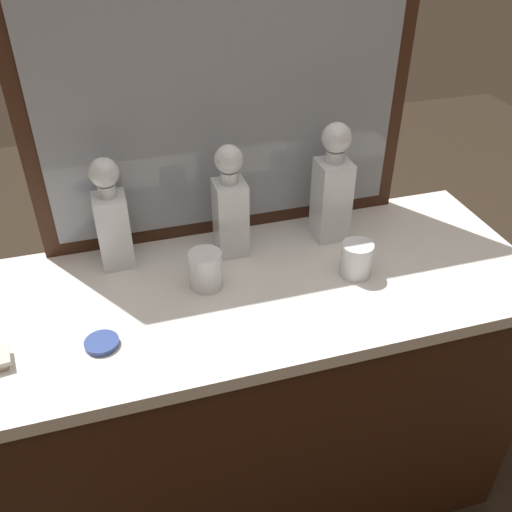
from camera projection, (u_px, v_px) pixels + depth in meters
The scene contains 9 objects.
ground_plane at pixel (256, 481), 1.82m from camera, with size 6.00×6.00×0.00m, color #2D2319.
dresser at pixel (256, 397), 1.58m from camera, with size 1.39×0.56×0.81m.
dresser_mirror at pixel (225, 105), 1.35m from camera, with size 0.97×0.03×0.70m.
crystal_decanter_far_right at pixel (113, 224), 1.35m from camera, with size 0.08×0.08×0.29m.
crystal_decanter_rear at pixel (332, 193), 1.45m from camera, with size 0.08×0.08×0.32m.
crystal_decanter_right at pixel (230, 211), 1.39m from camera, with size 0.08×0.08×0.30m.
crystal_tumbler_front at pixel (356, 261), 1.36m from camera, with size 0.08×0.08×0.09m.
crystal_tumbler_rear at pixel (206, 271), 1.32m from camera, with size 0.08×0.08×0.09m.
porcelain_dish at pixel (102, 343), 1.17m from camera, with size 0.07×0.07×0.01m.
Camera 1 is at (-0.30, -1.02, 1.64)m, focal length 39.34 mm.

